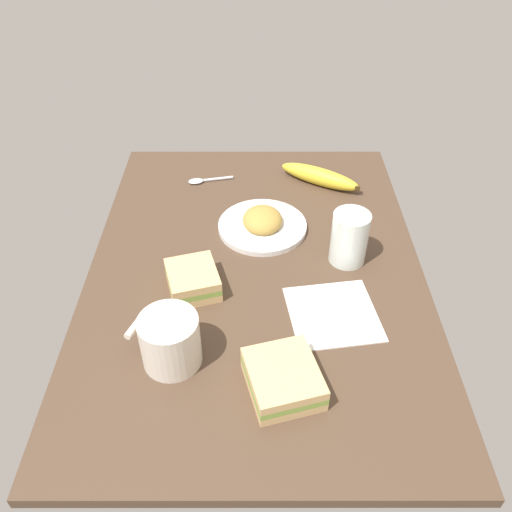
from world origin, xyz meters
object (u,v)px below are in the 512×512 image
sandwich_side (283,379)px  glass_of_milk (349,240)px  plate_of_food (263,223)px  coffee_mug_black (170,340)px  sandwich_main (193,280)px  banana (320,177)px  paper_napkin (333,314)px  spoon (204,180)px

sandwich_side → glass_of_milk: glass_of_milk is taller
plate_of_food → coffee_mug_black: bearing=-23.1°
plate_of_food → sandwich_main: size_ratio=1.57×
sandwich_main → banana: size_ratio=0.62×
glass_of_milk → paper_napkin: 16.16cm
banana → spoon: 27.34cm
banana → paper_napkin: (42.02, -1.43, -1.87)cm
banana → plate_of_food: bearing=-38.1°
coffee_mug_black → sandwich_main: size_ratio=1.02×
coffee_mug_black → sandwich_side: bearing=72.7°
spoon → paper_napkin: spoon is taller
sandwich_side → banana: (-57.31, 10.81, -0.18)cm
sandwich_side → paper_napkin: 18.05cm
sandwich_side → spoon: sandwich_side is taller
sandwich_main → glass_of_milk: glass_of_milk is taller
sandwich_side → paper_napkin: sandwich_side is taller
spoon → coffee_mug_black: bearing=-1.1°
spoon → sandwich_main: bearing=1.4°
coffee_mug_black → paper_napkin: bearing=110.2°
spoon → plate_of_food: bearing=37.0°
coffee_mug_black → sandwich_main: (-16.38, 1.90, -2.47)cm
glass_of_milk → paper_napkin: (14.89, -4.29, -4.58)cm
plate_of_food → paper_napkin: 27.57cm
coffee_mug_black → spoon: size_ratio=1.12×
glass_of_milk → banana: size_ratio=0.56×
plate_of_food → coffee_mug_black: size_ratio=1.54×
sandwich_main → spoon: size_ratio=1.09×
sandwich_side → glass_of_milk: size_ratio=1.30×
sandwich_main → banana: sandwich_main is taller
sandwich_main → banana: bearing=143.4°
sandwich_main → banana: 44.22cm
banana → paper_napkin: banana is taller
paper_napkin → plate_of_food: bearing=-154.0°
coffee_mug_black → banana: (-51.88, 28.27, -2.64)cm
glass_of_milk → banana: bearing=-174.0°
plate_of_food → spoon: bearing=-143.0°
banana → spoon: size_ratio=1.76×
coffee_mug_black → glass_of_milk: 39.76cm
spoon → paper_napkin: bearing=31.0°
paper_napkin → coffee_mug_black: bearing=-69.8°
plate_of_food → paper_napkin: (24.75, 12.10, -1.21)cm
sandwich_side → paper_napkin: size_ratio=0.92×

